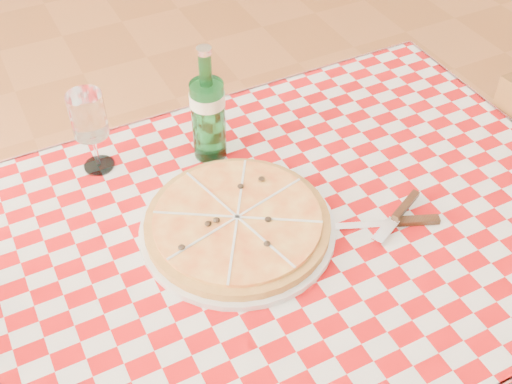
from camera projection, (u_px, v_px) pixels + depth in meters
dining_table at (278, 262)px, 1.32m from camera, size 1.20×0.80×0.75m
tablecloth at (279, 231)px, 1.25m from camera, size 1.30×0.90×0.01m
pizza_plate at (237, 222)px, 1.23m from camera, size 0.46×0.46×0.05m
water_bottle at (207, 104)px, 1.32m from camera, size 0.09×0.09×0.27m
wine_glass at (92, 132)px, 1.32m from camera, size 0.09×0.09×0.19m
cutlery at (395, 220)px, 1.25m from camera, size 0.24×0.21×0.02m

